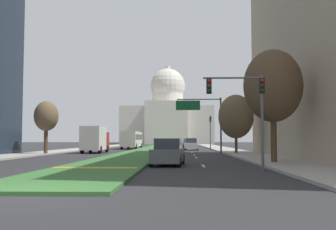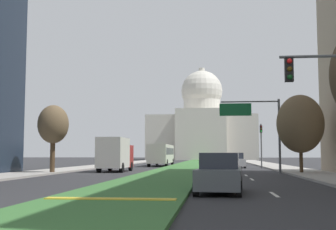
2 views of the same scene
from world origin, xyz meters
name	(u,v)px [view 1 (image 1 of 2)]	position (x,y,z in m)	size (l,w,h in m)	color
ground_plane	(157,148)	(0.00, 63.05, 0.00)	(277.42, 277.42, 0.00)	#2B2B2D
grass_median	(154,148)	(0.00, 56.75, 0.07)	(5.04, 113.49, 0.14)	#386B33
median_curb_nose	(95,168)	(0.00, 9.34, 0.16)	(4.54, 0.50, 0.04)	gold
lane_dashes_right	(194,154)	(6.03, 31.94, 0.00)	(0.16, 42.50, 0.01)	silver
sidewalk_left	(79,149)	(-11.55, 50.44, 0.07)	(4.00, 113.49, 0.15)	#9E9991
sidewalk_right	(225,149)	(11.55, 50.44, 0.07)	(4.00, 113.49, 0.15)	#9E9991
capitol_building	(167,117)	(0.00, 125.28, 9.30)	(31.36, 24.32, 27.58)	beige
traffic_light_near_right	(246,101)	(8.20, 9.79, 3.80)	(3.34, 0.35, 5.20)	#515456
traffic_light_far_right	(210,128)	(9.05, 46.71, 3.31)	(0.28, 0.35, 5.20)	#515456
overhead_guide_sign	(204,114)	(7.32, 33.58, 4.63)	(5.29, 0.20, 6.50)	#515456
street_tree_right_near	(273,86)	(10.92, 15.17, 5.31)	(3.98, 3.98, 7.83)	#4C3823
street_tree_left_mid	(46,117)	(-10.09, 30.60, 4.15)	(2.62, 2.62, 5.85)	#4C3823
street_tree_right_mid	(236,117)	(10.83, 32.50, 4.22)	(3.94, 3.94, 6.70)	#4C3823
sedan_lead_stopped	(168,153)	(3.79, 13.86, 0.81)	(2.19, 4.68, 1.74)	#4C5156
sedan_midblock	(171,147)	(3.41, 34.57, 0.78)	(2.26, 4.81, 1.66)	maroon
sedan_distant	(191,145)	(6.15, 48.75, 0.85)	(2.18, 4.78, 1.82)	#BCBCC1
sedan_far_horizon	(188,144)	(5.98, 59.19, 0.80)	(2.05, 4.64, 1.72)	black
box_truck_delivery	(95,139)	(-5.83, 35.68, 1.68)	(2.40, 6.40, 3.20)	maroon
city_bus	(132,139)	(-3.78, 55.36, 1.77)	(2.62, 11.00, 2.95)	beige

